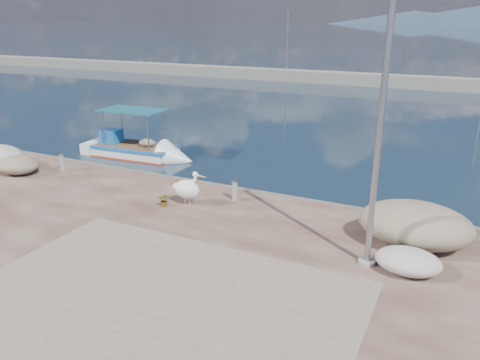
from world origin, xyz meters
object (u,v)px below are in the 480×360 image
object	(u,v)px
pelican	(187,189)
lamp_post	(379,141)
bollard_near	(235,189)
boat_left	(135,152)

from	to	relation	value
pelican	lamp_post	distance (m)	7.12
bollard_near	boat_left	bearing A→B (deg)	150.92
boat_left	pelican	world-z (taller)	boat_left
boat_left	lamp_post	bearing A→B (deg)	-31.47
pelican	bollard_near	world-z (taller)	pelican
lamp_post	boat_left	bearing A→B (deg)	152.15
pelican	bollard_near	bearing A→B (deg)	32.82
lamp_post	bollard_near	distance (m)	6.41
boat_left	bollard_near	size ratio (longest dim) A/B	7.66
boat_left	lamp_post	size ratio (longest dim) A/B	0.84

